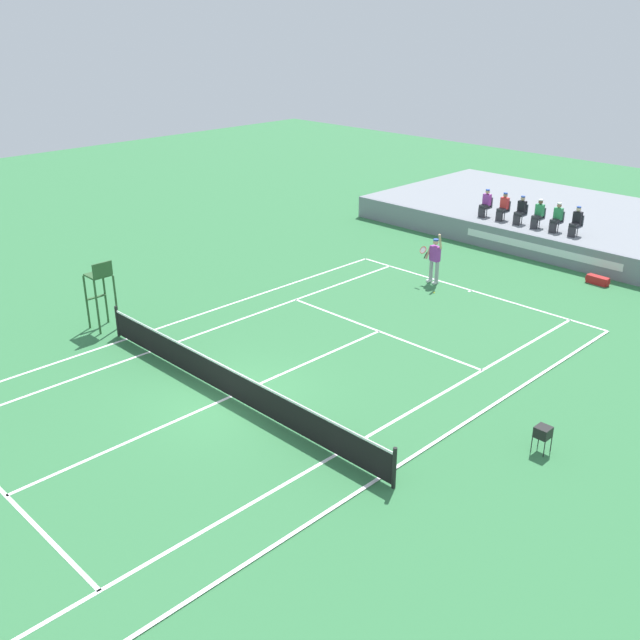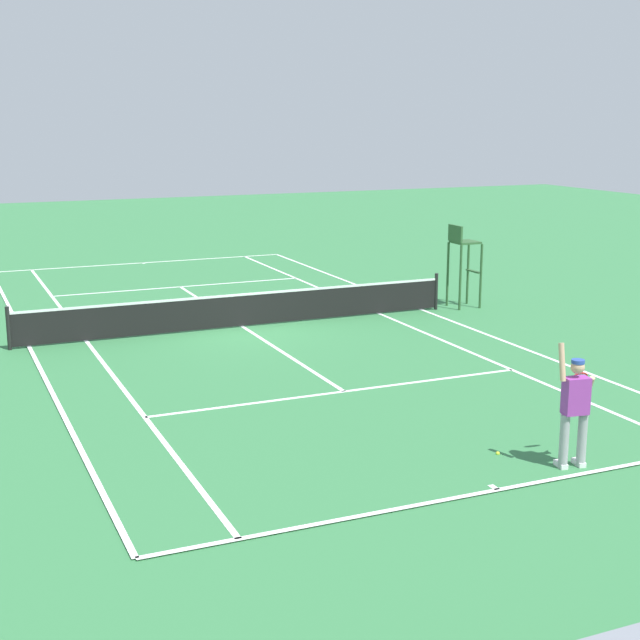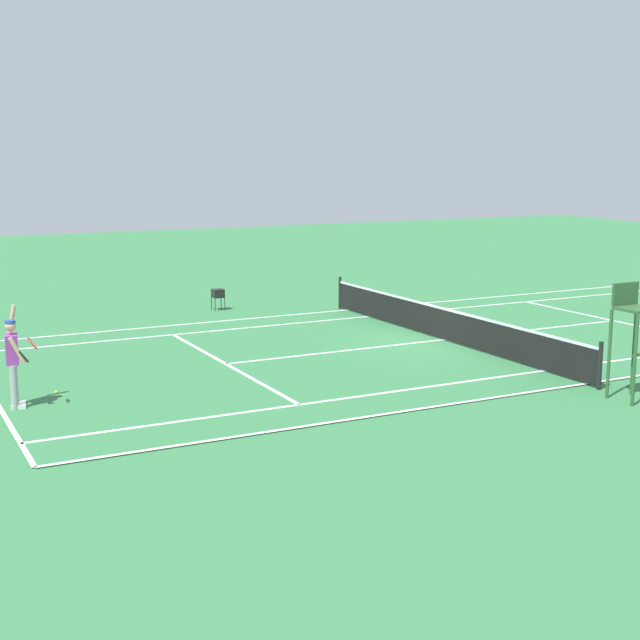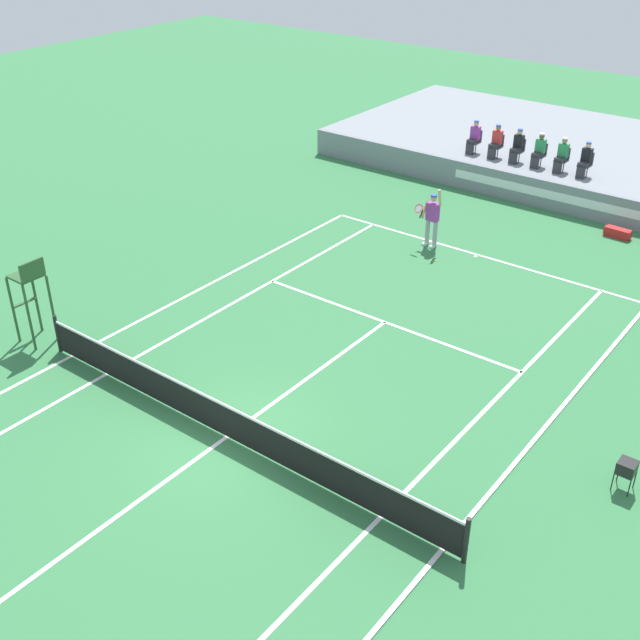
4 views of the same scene
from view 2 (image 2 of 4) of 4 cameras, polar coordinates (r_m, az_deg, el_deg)
The scene contains 6 objects.
ground_plane at distance 24.51m, azimuth -4.83°, elevation -0.48°, with size 80.00×80.00×0.00m, color #337542.
court at distance 24.51m, azimuth -4.83°, elevation -0.46°, with size 11.08×23.88×0.03m.
net at distance 24.40m, azimuth -4.85°, elevation 0.71°, with size 11.98×0.10×1.07m.
tennis_player at distance 15.09m, azimuth 15.60°, elevation -5.37°, with size 0.81×0.62×2.08m.
tennis_ball at distance 15.67m, azimuth 11.02°, elevation -8.17°, with size 0.07×0.07×0.07m, color #D1E533.
umpire_chair at distance 27.13m, azimuth 8.90°, elevation 4.03°, with size 0.77×0.77×2.44m.
Camera 2 is at (7.60, 22.64, 5.53)m, focal length 51.34 mm.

